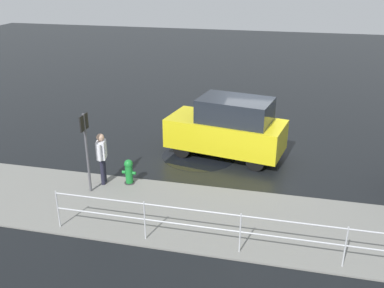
# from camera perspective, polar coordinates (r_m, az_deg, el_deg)

# --- Properties ---
(ground_plane) EXTENTS (60.00, 60.00, 0.00)m
(ground_plane) POSITION_cam_1_polar(r_m,az_deg,el_deg) (14.92, 8.59, -1.55)
(ground_plane) COLOR black
(kerb_strip) EXTENTS (24.00, 3.20, 0.04)m
(kerb_strip) POSITION_cam_1_polar(r_m,az_deg,el_deg) (11.22, 6.64, -10.16)
(kerb_strip) COLOR slate
(kerb_strip) RESTS_ON ground
(moving_hatchback) EXTENTS (4.15, 2.39, 2.06)m
(moving_hatchback) POSITION_cam_1_polar(r_m,az_deg,el_deg) (14.43, 4.83, 2.19)
(moving_hatchback) COLOR yellow
(moving_hatchback) RESTS_ON ground
(fire_hydrant) EXTENTS (0.42, 0.31, 0.80)m
(fire_hydrant) POSITION_cam_1_polar(r_m,az_deg,el_deg) (12.86, -8.40, -3.73)
(fire_hydrant) COLOR #197A2D
(fire_hydrant) RESTS_ON ground
(pedestrian) EXTENTS (0.31, 0.56, 1.62)m
(pedestrian) POSITION_cam_1_polar(r_m,az_deg,el_deg) (12.77, -11.93, -1.43)
(pedestrian) COLOR silver
(pedestrian) RESTS_ON ground
(metal_railing) EXTENTS (11.28, 0.04, 1.05)m
(metal_railing) POSITION_cam_1_polar(r_m,az_deg,el_deg) (9.71, 13.21, -11.45)
(metal_railing) COLOR #B7BABF
(metal_railing) RESTS_ON ground
(sign_post) EXTENTS (0.07, 0.44, 2.40)m
(sign_post) POSITION_cam_1_polar(r_m,az_deg,el_deg) (12.14, -13.97, 0.27)
(sign_post) COLOR #4C4C51
(sign_post) RESTS_ON ground
(puddle_patch) EXTENTS (2.55, 2.55, 0.01)m
(puddle_patch) POSITION_cam_1_polar(r_m,az_deg,el_deg) (14.74, 0.94, -1.57)
(puddle_patch) COLOR black
(puddle_patch) RESTS_ON ground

